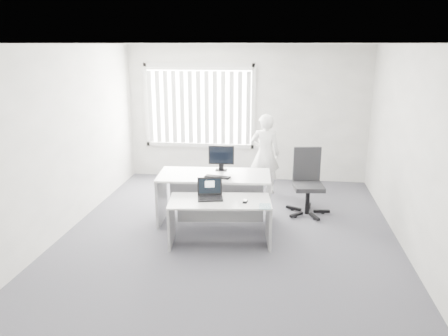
# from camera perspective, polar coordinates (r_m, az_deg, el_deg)

# --- Properties ---
(ground) EXTENTS (6.00, 6.00, 0.00)m
(ground) POSITION_cam_1_polar(r_m,az_deg,el_deg) (6.69, 0.66, -8.83)
(ground) COLOR #56555D
(ground) RESTS_ON ground
(wall_back) EXTENTS (5.00, 0.02, 2.80)m
(wall_back) POSITION_cam_1_polar(r_m,az_deg,el_deg) (9.17, 2.98, 7.09)
(wall_back) COLOR silver
(wall_back) RESTS_ON ground
(wall_front) EXTENTS (5.00, 0.02, 2.80)m
(wall_front) POSITION_cam_1_polar(r_m,az_deg,el_deg) (3.42, -5.46, -8.28)
(wall_front) COLOR silver
(wall_front) RESTS_ON ground
(wall_left) EXTENTS (0.02, 6.00, 2.80)m
(wall_left) POSITION_cam_1_polar(r_m,az_deg,el_deg) (6.98, -20.16, 3.37)
(wall_left) COLOR silver
(wall_left) RESTS_ON ground
(wall_right) EXTENTS (0.02, 6.00, 2.80)m
(wall_right) POSITION_cam_1_polar(r_m,az_deg,el_deg) (6.44, 23.38, 2.04)
(wall_right) COLOR silver
(wall_right) RESTS_ON ground
(ceiling) EXTENTS (5.00, 6.00, 0.02)m
(ceiling) POSITION_cam_1_polar(r_m,az_deg,el_deg) (6.08, 0.74, 15.92)
(ceiling) COLOR white
(ceiling) RESTS_ON wall_back
(window) EXTENTS (2.32, 0.06, 1.76)m
(window) POSITION_cam_1_polar(r_m,az_deg,el_deg) (9.24, -3.28, 8.09)
(window) COLOR silver
(window) RESTS_ON wall_back
(blinds) EXTENTS (2.20, 0.10, 1.50)m
(blinds) POSITION_cam_1_polar(r_m,az_deg,el_deg) (9.19, -3.35, 7.86)
(blinds) COLOR white
(blinds) RESTS_ON wall_back
(desk_near) EXTENTS (1.51, 0.85, 0.66)m
(desk_near) POSITION_cam_1_polar(r_m,az_deg,el_deg) (6.29, -0.54, -5.80)
(desk_near) COLOR silver
(desk_near) RESTS_ON ground
(desk_far) EXTENTS (1.82, 0.95, 0.81)m
(desk_far) POSITION_cam_1_polar(r_m,az_deg,el_deg) (6.99, -1.27, -2.59)
(desk_far) COLOR silver
(desk_far) RESTS_ON ground
(office_chair) EXTENTS (0.72, 0.72, 1.12)m
(office_chair) POSITION_cam_1_polar(r_m,az_deg,el_deg) (7.57, 10.82, -3.28)
(office_chair) COLOR black
(office_chair) RESTS_ON ground
(person) EXTENTS (0.59, 0.40, 1.55)m
(person) POSITION_cam_1_polar(r_m,az_deg,el_deg) (8.38, 5.37, 1.83)
(person) COLOR white
(person) RESTS_ON ground
(laptop) EXTENTS (0.41, 0.38, 0.28)m
(laptop) POSITION_cam_1_polar(r_m,az_deg,el_deg) (6.22, -1.82, -2.88)
(laptop) COLOR black
(laptop) RESTS_ON desk_near
(paper_sheet) EXTENTS (0.38, 0.32, 0.00)m
(paper_sheet) POSITION_cam_1_polar(r_m,az_deg,el_deg) (6.11, 3.36, -4.64)
(paper_sheet) COLOR silver
(paper_sheet) RESTS_ON desk_near
(mouse) EXTENTS (0.07, 0.10, 0.04)m
(mouse) POSITION_cam_1_polar(r_m,az_deg,el_deg) (6.13, 2.78, -4.35)
(mouse) COLOR #BBBBBD
(mouse) RESTS_ON paper_sheet
(booklet) EXTENTS (0.17, 0.23, 0.01)m
(booklet) POSITION_cam_1_polar(r_m,az_deg,el_deg) (6.00, 5.37, -5.02)
(booklet) COLOR white
(booklet) RESTS_ON desk_near
(keyboard) EXTENTS (0.42, 0.21, 0.02)m
(keyboard) POSITION_cam_1_polar(r_m,az_deg,el_deg) (6.75, -0.87, -1.17)
(keyboard) COLOR black
(keyboard) RESTS_ON desk_far
(monitor) EXTENTS (0.42, 0.14, 0.41)m
(monitor) POSITION_cam_1_polar(r_m,az_deg,el_deg) (7.08, -0.36, 1.31)
(monitor) COLOR black
(monitor) RESTS_ON desk_far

